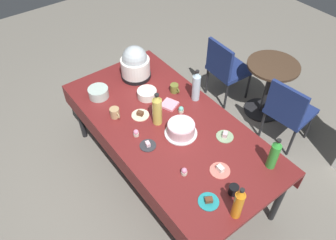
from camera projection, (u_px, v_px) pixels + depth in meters
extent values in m
plane|color=slate|center=(168.00, 172.00, 3.52)|extent=(9.00, 9.00, 0.00)
cube|color=maroon|center=(168.00, 125.00, 3.00)|extent=(2.20, 1.10, 0.04)
cylinder|color=black|center=(79.00, 114.00, 3.64)|extent=(0.06, 0.06, 0.71)
cylinder|color=black|center=(149.00, 82.00, 4.04)|extent=(0.06, 0.06, 0.71)
cylinder|color=black|center=(279.00, 198.00, 2.89)|extent=(0.06, 0.06, 0.71)
cube|color=maroon|center=(118.00, 161.00, 2.85)|extent=(2.20, 0.01, 0.18)
cube|color=maroon|center=(211.00, 110.00, 3.31)|extent=(2.20, 0.01, 0.18)
cylinder|color=silver|center=(181.00, 133.00, 2.89)|extent=(0.29, 0.29, 0.01)
cylinder|color=beige|center=(181.00, 129.00, 2.85)|extent=(0.24, 0.24, 0.10)
cylinder|color=silver|center=(181.00, 124.00, 2.82)|extent=(0.24, 0.24, 0.01)
cylinder|color=black|center=(136.00, 75.00, 3.47)|extent=(0.32, 0.32, 0.04)
cylinder|color=white|center=(135.00, 67.00, 3.39)|extent=(0.30, 0.30, 0.18)
sphere|color=#B2BCC1|center=(135.00, 58.00, 3.31)|extent=(0.26, 0.26, 0.26)
cylinder|color=#B2C6BC|center=(98.00, 93.00, 3.22)|extent=(0.20, 0.20, 0.10)
cylinder|color=silver|center=(147.00, 94.00, 3.22)|extent=(0.19, 0.19, 0.08)
cylinder|color=teal|center=(208.00, 202.00, 2.41)|extent=(0.16, 0.16, 0.01)
cube|color=brown|center=(209.00, 200.00, 2.40)|extent=(0.06, 0.07, 0.04)
cylinder|color=#8CA87F|center=(225.00, 137.00, 2.87)|extent=(0.15, 0.15, 0.01)
cube|color=beige|center=(225.00, 135.00, 2.85)|extent=(0.06, 0.07, 0.04)
cylinder|color=#2D2D33|center=(148.00, 146.00, 2.80)|extent=(0.14, 0.14, 0.01)
cube|color=beige|center=(148.00, 144.00, 2.78)|extent=(0.06, 0.05, 0.03)
cylinder|color=beige|center=(140.00, 115.00, 3.06)|extent=(0.17, 0.17, 0.01)
cube|color=brown|center=(140.00, 113.00, 3.04)|extent=(0.07, 0.06, 0.04)
cylinder|color=#E07266|center=(220.00, 171.00, 2.61)|extent=(0.17, 0.17, 0.01)
cube|color=white|center=(220.00, 169.00, 2.59)|extent=(0.06, 0.04, 0.05)
cylinder|color=beige|center=(184.00, 173.00, 2.58)|extent=(0.05, 0.05, 0.03)
sphere|color=pink|center=(184.00, 171.00, 2.56)|extent=(0.05, 0.05, 0.05)
cylinder|color=beige|center=(136.00, 134.00, 2.87)|extent=(0.05, 0.05, 0.03)
sphere|color=pink|center=(136.00, 132.00, 2.85)|extent=(0.05, 0.05, 0.05)
cylinder|color=beige|center=(181.00, 111.00, 3.08)|extent=(0.05, 0.05, 0.03)
sphere|color=#6BC6B2|center=(181.00, 109.00, 3.06)|extent=(0.05, 0.05, 0.05)
cylinder|color=green|center=(273.00, 156.00, 2.56)|extent=(0.08, 0.08, 0.25)
cone|color=green|center=(278.00, 144.00, 2.46)|extent=(0.07, 0.07, 0.05)
cylinder|color=black|center=(279.00, 141.00, 2.43)|extent=(0.04, 0.04, 0.02)
cylinder|color=silver|center=(196.00, 88.00, 3.13)|extent=(0.08, 0.08, 0.27)
cone|color=silver|center=(197.00, 74.00, 3.02)|extent=(0.07, 0.07, 0.05)
cylinder|color=black|center=(197.00, 71.00, 2.99)|extent=(0.04, 0.04, 0.02)
cylinder|color=gold|center=(157.00, 112.00, 2.90)|extent=(0.09, 0.09, 0.27)
cone|color=gold|center=(157.00, 98.00, 2.79)|extent=(0.08, 0.08, 0.05)
cylinder|color=black|center=(157.00, 95.00, 2.77)|extent=(0.04, 0.04, 0.02)
cylinder|color=orange|center=(238.00, 205.00, 2.25)|extent=(0.07, 0.07, 0.26)
cone|color=orange|center=(241.00, 193.00, 2.14)|extent=(0.07, 0.07, 0.05)
cylinder|color=black|center=(242.00, 190.00, 2.12)|extent=(0.03, 0.03, 0.02)
cylinder|color=tan|center=(115.00, 113.00, 3.02)|extent=(0.09, 0.09, 0.10)
torus|color=tan|center=(118.00, 116.00, 2.98)|extent=(0.06, 0.01, 0.06)
cylinder|color=black|center=(234.00, 190.00, 2.44)|extent=(0.08, 0.08, 0.08)
torus|color=black|center=(238.00, 194.00, 2.41)|extent=(0.05, 0.01, 0.05)
cylinder|color=olive|center=(174.00, 88.00, 3.28)|extent=(0.08, 0.08, 0.09)
torus|color=olive|center=(178.00, 91.00, 3.24)|extent=(0.06, 0.01, 0.06)
cube|color=pink|center=(169.00, 105.00, 3.15)|extent=(0.18, 0.18, 0.02)
cube|color=navy|center=(230.00, 69.00, 4.11)|extent=(0.46, 0.46, 0.05)
cube|color=navy|center=(219.00, 60.00, 3.87)|extent=(0.42, 0.06, 0.40)
cylinder|color=black|center=(248.00, 86.00, 4.24)|extent=(0.03, 0.03, 0.40)
cylinder|color=black|center=(229.00, 71.00, 4.46)|extent=(0.03, 0.03, 0.40)
cylinder|color=black|center=(226.00, 97.00, 4.09)|extent=(0.03, 0.03, 0.40)
cylinder|color=black|center=(207.00, 81.00, 4.31)|extent=(0.03, 0.03, 0.40)
cube|color=navy|center=(291.00, 111.00, 3.58)|extent=(0.48, 0.48, 0.05)
cube|color=navy|center=(286.00, 104.00, 3.32)|extent=(0.42, 0.08, 0.40)
cylinder|color=black|center=(309.00, 126.00, 3.73)|extent=(0.03, 0.03, 0.40)
cylinder|color=black|center=(281.00, 109.00, 3.93)|extent=(0.03, 0.03, 0.40)
cylinder|color=black|center=(291.00, 143.00, 3.55)|extent=(0.03, 0.03, 0.40)
cylinder|color=black|center=(262.00, 124.00, 3.74)|extent=(0.03, 0.03, 0.40)
cylinder|color=#473323|center=(274.00, 66.00, 3.70)|extent=(0.60, 0.60, 0.03)
cylinder|color=black|center=(267.00, 89.00, 3.94)|extent=(0.06, 0.06, 0.67)
cylinder|color=black|center=(261.00, 110.00, 4.19)|extent=(0.44, 0.44, 0.02)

